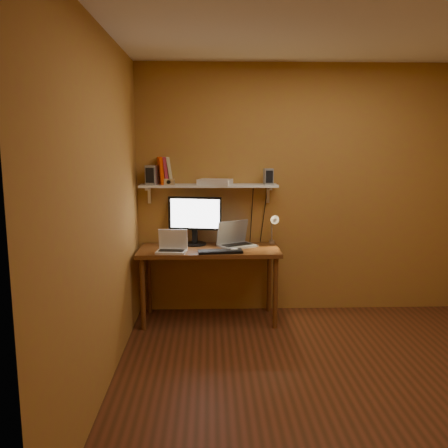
{
  "coord_description": "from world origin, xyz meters",
  "views": [
    {
      "loc": [
        -0.94,
        -3.36,
        1.78
      ],
      "look_at": [
        -0.8,
        1.18,
        1.01
      ],
      "focal_mm": 38.0,
      "sensor_mm": 36.0,
      "label": 1
    }
  ],
  "objects_px": {
    "desk": "(209,257)",
    "laptop": "(235,239)",
    "desk_lamp": "(273,225)",
    "monitor": "(195,218)",
    "speaker_right": "(268,176)",
    "router": "(215,182)",
    "wall_shelf": "(209,186)",
    "keyboard": "(220,252)",
    "speaker_left": "(152,175)",
    "netbook": "(172,246)",
    "mouse": "(234,250)",
    "shelf_camera": "(169,182)"
  },
  "relations": [
    {
      "from": "speaker_left",
      "to": "desk_lamp",
      "type": "bearing_deg",
      "value": 12.91
    },
    {
      "from": "netbook",
      "to": "keyboard",
      "type": "distance_m",
      "value": 0.47
    },
    {
      "from": "mouse",
      "to": "desk",
      "type": "bearing_deg",
      "value": 133.4
    },
    {
      "from": "speaker_left",
      "to": "wall_shelf",
      "type": "bearing_deg",
      "value": 16.48
    },
    {
      "from": "netbook",
      "to": "desk_lamp",
      "type": "xyz_separation_m",
      "value": [
        1.02,
        0.26,
        0.15
      ]
    },
    {
      "from": "shelf_camera",
      "to": "mouse",
      "type": "bearing_deg",
      "value": -22.59
    },
    {
      "from": "speaker_left",
      "to": "router",
      "type": "distance_m",
      "value": 0.64
    },
    {
      "from": "desk_lamp",
      "to": "speaker_right",
      "type": "xyz_separation_m",
      "value": [
        -0.05,
        0.06,
        0.5
      ]
    },
    {
      "from": "monitor",
      "to": "speaker_left",
      "type": "distance_m",
      "value": 0.62
    },
    {
      "from": "laptop",
      "to": "desk_lamp",
      "type": "relative_size",
      "value": 1.13
    },
    {
      "from": "desk",
      "to": "speaker_left",
      "type": "bearing_deg",
      "value": 162.07
    },
    {
      "from": "speaker_left",
      "to": "keyboard",
      "type": "bearing_deg",
      "value": -13.55
    },
    {
      "from": "speaker_left",
      "to": "laptop",
      "type": "bearing_deg",
      "value": 10.39
    },
    {
      "from": "wall_shelf",
      "to": "laptop",
      "type": "bearing_deg",
      "value": -17.96
    },
    {
      "from": "keyboard",
      "to": "desk",
      "type": "bearing_deg",
      "value": 113.62
    },
    {
      "from": "speaker_left",
      "to": "mouse",
      "type": "bearing_deg",
      "value": -6.58
    },
    {
      "from": "laptop",
      "to": "speaker_left",
      "type": "xyz_separation_m",
      "value": [
        -0.84,
        0.08,
        0.65
      ]
    },
    {
      "from": "desk",
      "to": "keyboard",
      "type": "relative_size",
      "value": 3.27
    },
    {
      "from": "monitor",
      "to": "desk_lamp",
      "type": "bearing_deg",
      "value": 7.02
    },
    {
      "from": "netbook",
      "to": "router",
      "type": "xyz_separation_m",
      "value": [
        0.42,
        0.32,
        0.59
      ]
    },
    {
      "from": "wall_shelf",
      "to": "netbook",
      "type": "relative_size",
      "value": 4.61
    },
    {
      "from": "mouse",
      "to": "laptop",
      "type": "bearing_deg",
      "value": 70.46
    },
    {
      "from": "laptop",
      "to": "speaker_left",
      "type": "relative_size",
      "value": 2.19
    },
    {
      "from": "desk_lamp",
      "to": "desk",
      "type": "bearing_deg",
      "value": -169.19
    },
    {
      "from": "wall_shelf",
      "to": "laptop",
      "type": "xyz_separation_m",
      "value": [
        0.26,
        -0.09,
        -0.54
      ]
    },
    {
      "from": "monitor",
      "to": "speaker_right",
      "type": "distance_m",
      "value": 0.87
    },
    {
      "from": "netbook",
      "to": "router",
      "type": "distance_m",
      "value": 0.79
    },
    {
      "from": "laptop",
      "to": "shelf_camera",
      "type": "xyz_separation_m",
      "value": [
        -0.66,
        0.01,
        0.59
      ]
    },
    {
      "from": "monitor",
      "to": "mouse",
      "type": "bearing_deg",
      "value": -29.23
    },
    {
      "from": "desk",
      "to": "laptop",
      "type": "bearing_deg",
      "value": 22.24
    },
    {
      "from": "laptop",
      "to": "speaker_right",
      "type": "bearing_deg",
      "value": -17.47
    },
    {
      "from": "desk",
      "to": "desk_lamp",
      "type": "xyz_separation_m",
      "value": [
        0.66,
        0.13,
        0.29
      ]
    },
    {
      "from": "keyboard",
      "to": "router",
      "type": "distance_m",
      "value": 0.74
    },
    {
      "from": "speaker_right",
      "to": "laptop",
      "type": "bearing_deg",
      "value": -174.51
    },
    {
      "from": "netbook",
      "to": "speaker_right",
      "type": "xyz_separation_m",
      "value": [
        0.96,
        0.32,
        0.65
      ]
    },
    {
      "from": "desk",
      "to": "router",
      "type": "height_order",
      "value": "router"
    },
    {
      "from": "laptop",
      "to": "desk_lamp",
      "type": "bearing_deg",
      "value": -26.98
    },
    {
      "from": "laptop",
      "to": "speaker_right",
      "type": "distance_m",
      "value": 0.73
    },
    {
      "from": "desk",
      "to": "speaker_left",
      "type": "height_order",
      "value": "speaker_left"
    },
    {
      "from": "mouse",
      "to": "speaker_right",
      "type": "height_order",
      "value": "speaker_right"
    },
    {
      "from": "desk_lamp",
      "to": "speaker_right",
      "type": "bearing_deg",
      "value": 133.66
    },
    {
      "from": "laptop",
      "to": "netbook",
      "type": "distance_m",
      "value": 0.67
    },
    {
      "from": "router",
      "to": "monitor",
      "type": "bearing_deg",
      "value": 179.88
    },
    {
      "from": "speaker_left",
      "to": "router",
      "type": "xyz_separation_m",
      "value": [
        0.64,
        -0.01,
        -0.07
      ]
    },
    {
      "from": "monitor",
      "to": "desk_lamp",
      "type": "relative_size",
      "value": 1.46
    },
    {
      "from": "laptop",
      "to": "router",
      "type": "height_order",
      "value": "router"
    },
    {
      "from": "router",
      "to": "speaker_right",
      "type": "bearing_deg",
      "value": 0.36
    },
    {
      "from": "monitor",
      "to": "shelf_camera",
      "type": "height_order",
      "value": "shelf_camera"
    },
    {
      "from": "desk",
      "to": "shelf_camera",
      "type": "relative_size",
      "value": 12.83
    },
    {
      "from": "speaker_left",
      "to": "monitor",
      "type": "bearing_deg",
      "value": 14.68
    }
  ]
}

